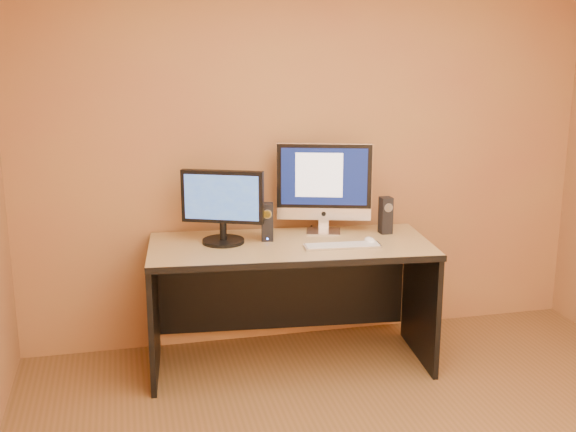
{
  "coord_description": "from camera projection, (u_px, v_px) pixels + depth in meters",
  "views": [
    {
      "loc": [
        -1.26,
        -2.75,
        2.1
      ],
      "look_at": [
        -0.29,
        1.42,
        1.03
      ],
      "focal_mm": 45.0,
      "sensor_mm": 36.0,
      "label": 1
    }
  ],
  "objects": [
    {
      "name": "second_monitor",
      "position": [
        223.0,
        207.0,
        4.53
      ],
      "size": [
        0.6,
        0.45,
        0.47
      ],
      "primitive_type": null,
      "rotation": [
        0.0,
        0.0,
        -0.39
      ],
      "color": "black",
      "rests_on": "desk"
    },
    {
      "name": "speaker_right",
      "position": [
        386.0,
        215.0,
        4.79
      ],
      "size": [
        0.08,
        0.08,
        0.24
      ],
      "primitive_type": null,
      "rotation": [
        0.0,
        0.0,
        0.05
      ],
      "color": "black",
      "rests_on": "desk"
    },
    {
      "name": "cable_a",
      "position": [
        326.0,
        229.0,
        4.9
      ],
      "size": [
        0.03,
        0.24,
        0.01
      ],
      "primitive_type": "cylinder",
      "rotation": [
        1.57,
        0.0,
        0.07
      ],
      "color": "black",
      "rests_on": "desk"
    },
    {
      "name": "mouse",
      "position": [
        370.0,
        240.0,
        4.57
      ],
      "size": [
        0.07,
        0.12,
        0.04
      ],
      "primitive_type": "ellipsoid",
      "rotation": [
        0.0,
        0.0,
        -0.04
      ],
      "color": "white",
      "rests_on": "desk"
    },
    {
      "name": "imac",
      "position": [
        324.0,
        188.0,
        4.76
      ],
      "size": [
        0.68,
        0.41,
        0.61
      ],
      "primitive_type": null,
      "rotation": [
        0.0,
        0.0,
        -0.29
      ],
      "color": "silver",
      "rests_on": "desk"
    },
    {
      "name": "speaker_left",
      "position": [
        267.0,
        222.0,
        4.62
      ],
      "size": [
        0.09,
        0.09,
        0.24
      ],
      "primitive_type": null,
      "rotation": [
        0.0,
        0.0,
        -0.2
      ],
      "color": "black",
      "rests_on": "desk"
    },
    {
      "name": "desk",
      "position": [
        290.0,
        305.0,
        4.67
      ],
      "size": [
        1.85,
        0.94,
        0.82
      ],
      "primitive_type": null,
      "rotation": [
        0.0,
        0.0,
        -0.09
      ],
      "color": "tan",
      "rests_on": "ground"
    },
    {
      "name": "walls",
      "position": [
        429.0,
        230.0,
        3.07
      ],
      "size": [
        4.0,
        4.0,
        2.6
      ],
      "primitive_type": null,
      "color": "olive",
      "rests_on": "ground"
    },
    {
      "name": "cable_b",
      "position": [
        310.0,
        229.0,
        4.89
      ],
      "size": [
        0.09,
        0.19,
        0.01
      ],
      "primitive_type": "cylinder",
      "rotation": [
        1.57,
        0.0,
        -0.39
      ],
      "color": "black",
      "rests_on": "desk"
    },
    {
      "name": "keyboard",
      "position": [
        342.0,
        246.0,
        4.49
      ],
      "size": [
        0.49,
        0.17,
        0.02
      ],
      "primitive_type": "cube",
      "rotation": [
        0.0,
        0.0,
        -0.08
      ],
      "color": "#BBBABF",
      "rests_on": "desk"
    }
  ]
}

